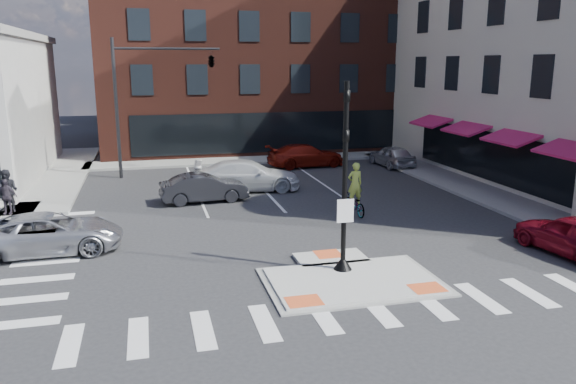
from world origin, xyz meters
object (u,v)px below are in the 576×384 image
object	(u,v)px
red_sedan	(574,235)
cyclist	(355,197)
pedestrian_b	(6,197)
pedestrian_a	(8,191)
bg_car_silver	(392,156)
white_pickup	(247,175)
bg_car_red	(306,156)
silver_suv	(48,233)
bg_car_dark	(204,188)

from	to	relation	value
red_sedan	cyclist	world-z (taller)	cyclist
red_sedan	pedestrian_b	bearing A→B (deg)	-34.63
cyclist	pedestrian_a	distance (m)	15.35
bg_car_silver	red_sedan	bearing A→B (deg)	82.55
white_pickup	bg_car_red	xyz separation A→B (m)	(4.90, 5.85, -0.07)
silver_suv	cyclist	distance (m)	12.59
bg_car_red	pedestrian_b	world-z (taller)	pedestrian_b
cyclist	pedestrian_a	size ratio (longest dim) A/B	1.24
pedestrian_b	bg_car_silver	bearing A→B (deg)	25.97
white_pickup	pedestrian_a	size ratio (longest dim) A/B	2.89
pedestrian_b	red_sedan	bearing A→B (deg)	-19.45
bg_car_silver	cyclist	size ratio (longest dim) A/B	1.73
silver_suv	bg_car_dark	distance (m)	8.70
pedestrian_b	silver_suv	bearing A→B (deg)	-57.94
bg_car_dark	pedestrian_b	bearing A→B (deg)	90.08
bg_car_silver	pedestrian_a	bearing A→B (deg)	13.87
red_sedan	pedestrian_b	xyz separation A→B (m)	(-20.40, 10.24, 0.20)
silver_suv	pedestrian_b	world-z (taller)	pedestrian_b
white_pickup	bg_car_silver	bearing A→B (deg)	-59.05
silver_suv	pedestrian_a	bearing A→B (deg)	21.06
white_pickup	pedestrian_b	xyz separation A→B (m)	(-11.15, -2.76, 0.14)
white_pickup	bg_car_silver	xyz separation A→B (m)	(10.35, 4.55, -0.10)
white_pickup	bg_car_red	world-z (taller)	white_pickup
white_pickup	cyclist	world-z (taller)	cyclist
silver_suv	red_sedan	distance (m)	18.55
bg_car_red	cyclist	world-z (taller)	cyclist
silver_suv	bg_car_red	bearing A→B (deg)	-46.25
red_sedan	cyclist	size ratio (longest dim) A/B	1.84
pedestrian_a	bg_car_dark	bearing A→B (deg)	22.85
bg_car_red	pedestrian_b	bearing A→B (deg)	112.73
bg_car_red	pedestrian_b	distance (m)	18.22
pedestrian_a	bg_car_red	bearing A→B (deg)	47.64
silver_suv	bg_car_silver	bearing A→B (deg)	-58.43
cyclist	pedestrian_a	world-z (taller)	cyclist
white_pickup	cyclist	xyz separation A→B (m)	(3.75, -6.00, -0.01)
red_sedan	bg_car_red	size ratio (longest dim) A/B	0.86
bg_car_dark	pedestrian_b	size ratio (longest dim) A/B	2.67
cyclist	pedestrian_a	xyz separation A→B (m)	(-14.90, 3.66, 0.31)
bg_car_dark	pedestrian_a	distance (m)	8.66
silver_suv	white_pickup	bearing A→B (deg)	-48.87
bg_car_dark	bg_car_red	world-z (taller)	bg_car_red
bg_car_red	pedestrian_a	bearing A→B (deg)	111.55
red_sedan	cyclist	distance (m)	8.90
bg_car_dark	cyclist	distance (m)	7.43
red_sedan	bg_car_dark	world-z (taller)	red_sedan
silver_suv	white_pickup	world-z (taller)	white_pickup
cyclist	bg_car_dark	bearing A→B (deg)	-37.41
red_sedan	white_pickup	distance (m)	15.96
red_sedan	cyclist	bearing A→B (deg)	-59.82
silver_suv	bg_car_red	world-z (taller)	bg_car_red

